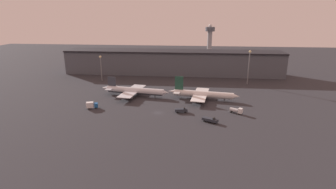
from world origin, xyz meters
TOP-DOWN VIEW (x-y plane):
  - ground at (0.00, 0.00)m, footprint 600.00×600.00m
  - terminal_building at (0.00, 94.36)m, footprint 185.36×23.44m
  - airplane_0 at (-19.18, 28.21)m, footprint 45.75×30.99m
  - airplane_1 at (24.25, 25.34)m, footprint 44.02×29.97m
  - service_vehicle_0 at (41.66, 3.20)m, footprint 6.75×5.41m
  - service_vehicle_1 at (12.40, 1.66)m, footprint 6.96×3.05m
  - service_vehicle_2 at (27.21, -10.08)m, footprint 8.14×5.67m
  - service_vehicle_3 at (-37.87, 2.85)m, footprint 6.59×4.30m
  - lamp_post_0 at (-53.62, 64.75)m, footprint 1.80×1.80m
  - lamp_post_1 at (58.66, 64.75)m, footprint 1.80×1.80m
  - control_tower at (33.09, 133.36)m, footprint 9.00×9.00m

SIDE VIEW (x-z plane):
  - ground at x=0.00m, z-range 0.00..0.00m
  - service_vehicle_2 at x=27.21m, z-range -0.07..2.79m
  - service_vehicle_1 at x=12.40m, z-range -0.07..2.82m
  - service_vehicle_0 at x=41.66m, z-range 0.09..3.47m
  - service_vehicle_3 at x=-37.87m, z-range 0.18..3.95m
  - airplane_1 at x=24.25m, z-range -3.56..10.29m
  - airplane_0 at x=-19.18m, z-range -2.44..9.40m
  - terminal_building at x=0.00m, z-range 0.05..20.49m
  - lamp_post_0 at x=-53.62m, z-range 3.09..22.89m
  - lamp_post_1 at x=58.66m, z-range 3.42..28.82m
  - control_tower at x=33.09m, z-range 3.39..44.42m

